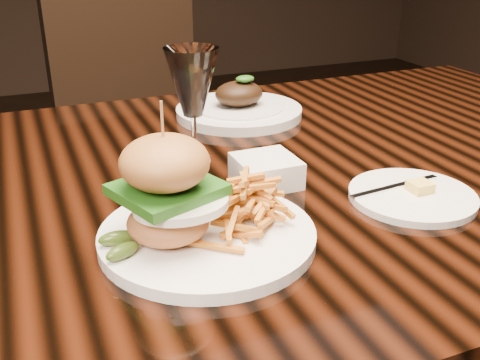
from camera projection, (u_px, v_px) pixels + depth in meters
name	position (u px, v px, depth m)	size (l,w,h in m)	color
dining_table	(236.00, 215.00, 0.89)	(1.60, 0.90, 0.75)	black
burger_plate	(202.00, 207.00, 0.64)	(0.26, 0.26, 0.18)	white
side_saucer	(412.00, 195.00, 0.76)	(0.17, 0.17, 0.02)	white
ramekin	(266.00, 171.00, 0.80)	(0.08, 0.08, 0.04)	white
wine_glass	(192.00, 87.00, 0.75)	(0.07, 0.07, 0.20)	white
far_dish	(239.00, 108.00, 1.10)	(0.25, 0.25, 0.08)	white
chair_far	(143.00, 125.00, 1.71)	(0.53, 0.53, 0.95)	black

